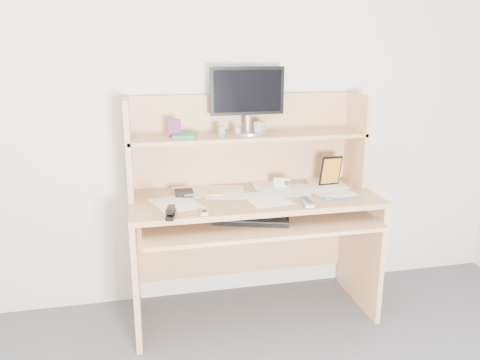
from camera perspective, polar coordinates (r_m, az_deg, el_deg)
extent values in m
cube|color=silver|center=(2.88, 0.24, 9.50)|extent=(3.60, 0.04, 2.50)
cube|color=tan|center=(2.68, 1.72, -2.21)|extent=(1.40, 0.60, 0.03)
cube|color=tan|center=(2.75, -12.60, -10.57)|extent=(0.03, 0.56, 0.72)
cube|color=tan|center=(3.04, 14.41, -8.06)|extent=(0.03, 0.56, 0.72)
cube|color=tan|center=(3.08, 0.36, -7.72)|extent=(1.34, 0.02, 0.41)
cube|color=tan|center=(2.60, 2.34, -4.99)|extent=(1.28, 0.55, 0.02)
cube|color=tan|center=(2.88, 0.36, 4.99)|extent=(1.40, 0.02, 0.55)
cube|color=tan|center=(2.68, -13.43, 3.77)|extent=(0.03, 0.30, 0.55)
cube|color=tan|center=(2.98, 13.97, 4.88)|extent=(0.03, 0.30, 0.55)
cube|color=tan|center=(2.74, 1.01, 5.40)|extent=(1.38, 0.30, 0.02)
cube|color=white|center=(2.67, 1.72, -1.85)|extent=(1.32, 0.54, 0.01)
cube|color=black|center=(2.54, 1.39, -4.97)|extent=(0.43, 0.26, 0.02)
cube|color=black|center=(2.54, 1.39, -4.67)|extent=(0.40, 0.25, 0.01)
cube|color=#9D9D98|center=(2.54, 8.23, -2.66)|extent=(0.08, 0.18, 0.02)
cube|color=#A8A7AA|center=(2.37, -4.42, -3.85)|extent=(0.04, 0.08, 0.02)
cube|color=black|center=(2.35, -8.43, -3.82)|extent=(0.06, 0.15, 0.04)
cube|color=black|center=(2.69, -6.86, -1.51)|extent=(0.10, 0.09, 0.03)
cube|color=#FFF143|center=(2.70, -3.06, -1.67)|extent=(0.09, 0.09, 0.01)
cube|color=#A3A3A5|center=(2.83, 5.08, -0.27)|extent=(0.10, 0.06, 0.06)
cube|color=black|center=(2.89, 10.99, 1.12)|extent=(0.13, 0.03, 0.18)
cylinder|color=blue|center=(2.64, 11.27, -2.21)|extent=(0.15, 0.07, 0.01)
cube|color=maroon|center=(2.66, -8.00, 6.29)|extent=(0.07, 0.03, 0.10)
cube|color=#2E743C|center=(2.67, -6.77, 5.45)|extent=(0.15, 0.19, 0.02)
cylinder|color=black|center=(2.67, -2.27, 5.98)|extent=(0.05, 0.05, 0.06)
cylinder|color=white|center=(2.73, 2.18, 6.36)|extent=(0.05, 0.05, 0.07)
cylinder|color=black|center=(2.69, -0.30, 5.97)|extent=(0.04, 0.04, 0.05)
cylinder|color=white|center=(2.75, 2.60, 6.43)|extent=(0.05, 0.05, 0.07)
cylinder|color=#AEAEB4|center=(2.76, 1.01, 5.85)|extent=(0.22, 0.22, 0.01)
cylinder|color=#AEAEB4|center=(2.76, 0.97, 6.96)|extent=(0.04, 0.04, 0.09)
cube|color=black|center=(2.76, 0.90, 10.81)|extent=(0.44, 0.05, 0.28)
cube|color=black|center=(2.74, 0.98, 10.78)|extent=(0.41, 0.03, 0.24)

